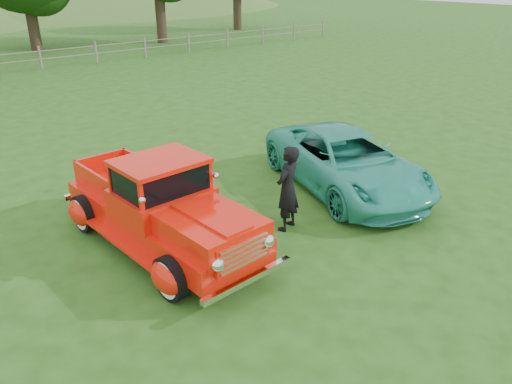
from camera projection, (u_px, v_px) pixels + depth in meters
ground at (290, 274)px, 8.71m from camera, size 140.00×140.00×0.00m
red_pickup at (161, 208)px, 9.28m from camera, size 2.41×5.06×1.78m
teal_sedan at (346, 161)px, 11.80m from camera, size 3.63×5.41×1.38m
man at (288, 189)px, 9.87m from camera, size 0.74×0.60×1.76m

